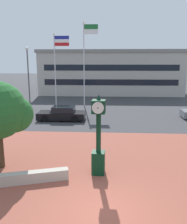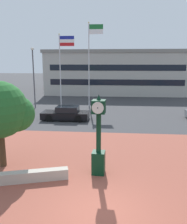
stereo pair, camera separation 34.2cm
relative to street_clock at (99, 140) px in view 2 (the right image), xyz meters
The scene contains 10 objects.
ground_plane 3.44m from the street_clock, 85.66° to the right, with size 200.00×200.00×0.00m, color #38383A.
plaza_brick_paving 1.71m from the street_clock, 21.72° to the right, with size 44.00×13.78×0.01m, color brown.
planter_wall 3.43m from the street_clock, 160.60° to the right, with size 3.20×0.40×0.50m, color #ADA393.
street_clock is the anchor object (origin of this frame).
plaza_tree 5.08m from the street_clock, behind, with size 3.11×2.90×4.46m.
car_street_mid 11.34m from the street_clock, 109.60° to the left, with size 4.38×1.96×1.28m.
flagpole_primary 19.17m from the street_clock, 107.49° to the left, with size 1.85×0.14×8.59m.
flagpole_secondary 18.57m from the street_clock, 96.99° to the left, with size 1.73×0.14×9.85m.
civic_building 33.27m from the street_clock, 88.42° to the left, with size 23.30×14.96×7.17m.
street_lamp_post 18.28m from the street_clock, 118.22° to the left, with size 0.36×0.36×6.94m.
Camera 2 is at (0.49, -7.72, 5.38)m, focal length 37.94 mm.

